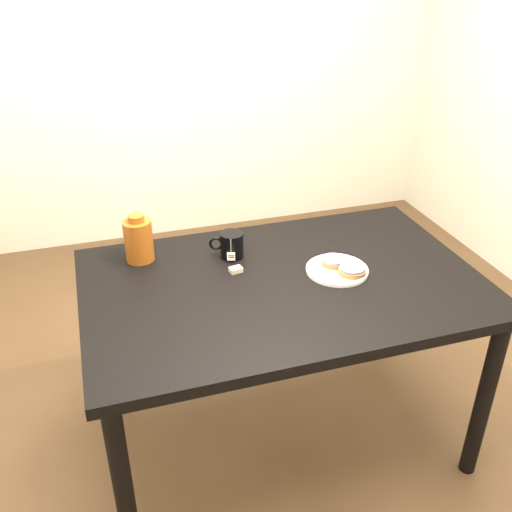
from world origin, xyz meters
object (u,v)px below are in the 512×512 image
object	(u,v)px
plate	(337,269)
teabag_pouch	(236,270)
bagel_front	(352,270)
mug	(231,245)
bagel_package	(138,240)
table	(282,300)
bagel_back	(334,261)

from	to	relation	value
plate	teabag_pouch	bearing A→B (deg)	163.18
bagel_front	teabag_pouch	world-z (taller)	bagel_front
mug	bagel_package	world-z (taller)	bagel_package
mug	table	bearing A→B (deg)	-41.00
mug	teabag_pouch	world-z (taller)	mug
plate	bagel_front	world-z (taller)	bagel_front
bagel_front	plate	bearing A→B (deg)	127.62
bagel_front	mug	xyz separation A→B (m)	(-0.37, 0.27, 0.02)
bagel_front	teabag_pouch	bearing A→B (deg)	158.46
plate	bagel_front	size ratio (longest dim) A/B	1.73
bagel_back	table	bearing A→B (deg)	-172.02
bagel_back	teabag_pouch	xyz separation A→B (m)	(-0.35, 0.08, -0.02)
bagel_back	bagel_front	size ratio (longest dim) A/B	0.84
plate	teabag_pouch	size ratio (longest dim) A/B	5.01
bagel_front	bagel_package	distance (m)	0.79
plate	table	bearing A→B (deg)	179.67
table	bagel_package	bearing A→B (deg)	146.89
plate	bagel_back	xyz separation A→B (m)	(-0.00, 0.03, 0.02)
plate	bagel_back	bearing A→B (deg)	92.83
bagel_back	bagel_package	size ratio (longest dim) A/B	0.60
bagel_back	mug	bearing A→B (deg)	150.14
mug	teabag_pouch	distance (m)	0.12
teabag_pouch	bagel_back	bearing A→B (deg)	-12.26
bagel_back	mug	distance (m)	0.39
plate	mug	xyz separation A→B (m)	(-0.34, 0.22, 0.04)
bagel_back	bagel_front	bearing A→B (deg)	-64.02
bagel_package	bagel_front	bearing A→B (deg)	-26.30
plate	bagel_front	distance (m)	0.06
teabag_pouch	table	bearing A→B (deg)	-36.24
table	bagel_front	distance (m)	0.27
plate	mug	bearing A→B (deg)	146.53
plate	bagel_front	xyz separation A→B (m)	(0.04, -0.05, 0.02)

